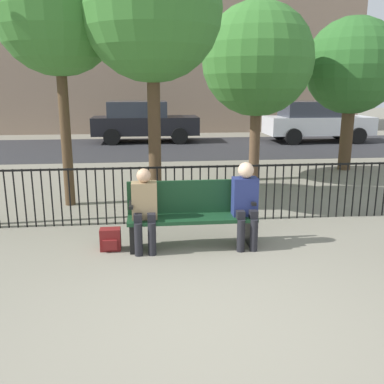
% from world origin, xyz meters
% --- Properties ---
extents(ground_plane, '(80.00, 80.00, 0.00)m').
position_xyz_m(ground_plane, '(0.00, 0.00, 0.00)').
color(ground_plane, gray).
extents(park_bench, '(1.78, 0.45, 0.92)m').
position_xyz_m(park_bench, '(0.00, 2.00, 0.49)').
color(park_bench, '#14381E').
rests_on(park_bench, ground).
extents(seated_person_0, '(0.34, 0.39, 1.14)m').
position_xyz_m(seated_person_0, '(-0.65, 1.87, 0.64)').
color(seated_person_0, black).
rests_on(seated_person_0, ground).
extents(seated_person_1, '(0.34, 0.39, 1.20)m').
position_xyz_m(seated_person_1, '(0.74, 1.87, 0.68)').
color(seated_person_1, black).
rests_on(seated_person_1, ground).
extents(backpack, '(0.28, 0.22, 0.31)m').
position_xyz_m(backpack, '(-1.13, 1.94, 0.15)').
color(backpack, maroon).
rests_on(backpack, ground).
extents(fence_railing, '(9.01, 0.03, 0.95)m').
position_xyz_m(fence_railing, '(-0.02, 3.08, 0.56)').
color(fence_railing, black).
rests_on(fence_railing, ground).
extents(tree_0, '(2.55, 2.55, 4.07)m').
position_xyz_m(tree_0, '(1.96, 6.22, 2.78)').
color(tree_0, brown).
rests_on(tree_0, ground).
extents(tree_1, '(2.17, 2.17, 4.53)m').
position_xyz_m(tree_1, '(-2.07, 4.40, 3.43)').
color(tree_1, '#4C3823').
rests_on(tree_1, ground).
extents(tree_2, '(2.36, 2.36, 4.61)m').
position_xyz_m(tree_2, '(-0.45, 3.91, 3.41)').
color(tree_2, '#4C3823').
rests_on(tree_2, ground).
extents(tree_3, '(2.45, 2.45, 3.94)m').
position_xyz_m(tree_3, '(4.74, 7.26, 2.69)').
color(tree_3, '#4C3823').
rests_on(tree_3, ground).
extents(street_surface, '(24.00, 6.00, 0.01)m').
position_xyz_m(street_surface, '(0.00, 12.00, 0.00)').
color(street_surface, '#2B2B2D').
rests_on(street_surface, ground).
extents(parked_car_0, '(4.20, 1.94, 1.62)m').
position_xyz_m(parked_car_0, '(-0.69, 13.77, 0.84)').
color(parked_car_0, black).
rests_on(parked_car_0, ground).
extents(parked_car_1, '(4.20, 1.94, 1.62)m').
position_xyz_m(parked_car_1, '(6.25, 13.08, 0.84)').
color(parked_car_1, silver).
rests_on(parked_car_1, ground).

